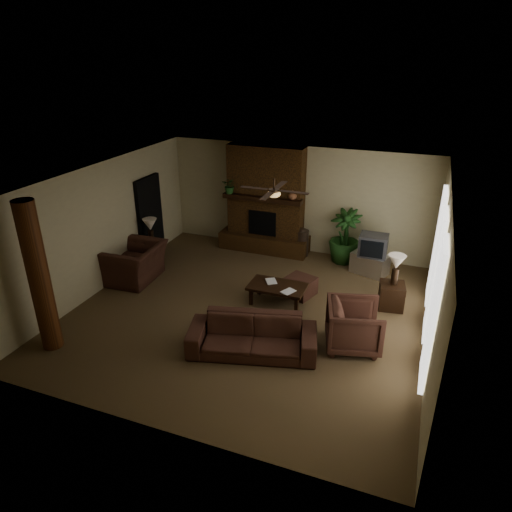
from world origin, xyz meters
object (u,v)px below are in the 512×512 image
at_px(log_column, 39,278).
at_px(armchair_right, 354,324).
at_px(tv_stand, 370,263).
at_px(floor_vase, 302,240).
at_px(sofa, 252,331).
at_px(armchair_left, 134,257).
at_px(lamp_left, 150,226).
at_px(side_table_right, 391,296).
at_px(ottoman, 300,286).
at_px(coffee_table, 277,288).
at_px(floor_plant, 344,247).
at_px(lamp_right, 396,264).
at_px(side_table_left, 152,254).

height_order(log_column, armchair_right, log_column).
relative_size(armchair_right, tv_stand, 1.14).
xyz_separation_m(armchair_right, floor_vase, (-1.97, 3.63, -0.05)).
distance_m(armchair_right, tv_stand, 3.21).
distance_m(sofa, tv_stand, 4.28).
bearing_deg(floor_vase, tv_stand, -13.31).
height_order(armchair_left, lamp_left, lamp_left).
relative_size(sofa, side_table_right, 4.14).
height_order(floor_vase, lamp_left, lamp_left).
xyz_separation_m(ottoman, tv_stand, (1.30, 1.65, 0.05)).
bearing_deg(armchair_left, coffee_table, 88.39).
bearing_deg(coffee_table, floor_plant, 70.72).
distance_m(floor_vase, lamp_right, 3.19).
distance_m(log_column, side_table_left, 3.88).
height_order(armchair_left, floor_vase, armchair_left).
relative_size(log_column, coffee_table, 2.33).
bearing_deg(floor_plant, armchair_left, -148.15).
height_order(armchair_right, side_table_right, armchair_right).
bearing_deg(lamp_left, ottoman, -3.89).
height_order(log_column, floor_vase, log_column).
height_order(armchair_right, floor_vase, armchair_right).
xyz_separation_m(tv_stand, lamp_right, (0.66, -1.48, 0.75)).
relative_size(coffee_table, floor_vase, 1.56).
relative_size(armchair_left, floor_vase, 1.72).
relative_size(log_column, armchair_right, 2.88).
relative_size(armchair_right, lamp_left, 1.50).
height_order(log_column, sofa, log_column).
distance_m(coffee_table, ottoman, 0.67).
bearing_deg(log_column, floor_plant, 52.23).
bearing_deg(side_table_left, armchair_right, -18.33).
distance_m(armchair_right, lamp_left, 5.70).
bearing_deg(tv_stand, lamp_right, -46.91).
bearing_deg(sofa, armchair_left, 140.35).
xyz_separation_m(sofa, armchair_right, (1.66, 0.80, 0.04)).
xyz_separation_m(ottoman, side_table_right, (1.95, 0.14, 0.08)).
relative_size(armchair_right, floor_vase, 1.26).
xyz_separation_m(log_column, armchair_left, (-0.09, 2.82, -0.82)).
bearing_deg(coffee_table, log_column, -139.13).
distance_m(armchair_right, floor_plant, 3.73).
distance_m(armchair_left, ottoman, 3.90).
relative_size(armchair_left, coffee_table, 1.11).
xyz_separation_m(sofa, tv_stand, (1.52, 3.99, -0.20)).
bearing_deg(lamp_left, coffee_table, -12.75).
height_order(log_column, side_table_left, log_column).
xyz_separation_m(coffee_table, lamp_left, (-3.58, 0.81, 0.63)).
bearing_deg(coffee_table, lamp_right, 17.05).
bearing_deg(lamp_left, lamp_right, -0.99).
bearing_deg(side_table_left, armchair_left, -83.14).
distance_m(sofa, lamp_left, 4.57).
distance_m(armchair_left, tv_stand, 5.62).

